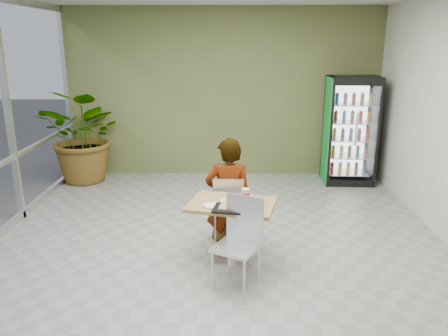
{
  "coord_description": "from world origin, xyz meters",
  "views": [
    {
      "loc": [
        0.13,
        -4.93,
        2.58
      ],
      "look_at": [
        0.06,
        0.46,
        1.0
      ],
      "focal_mm": 35.0,
      "sensor_mm": 36.0,
      "label": 1
    }
  ],
  "objects": [
    {
      "name": "chair_far",
      "position": [
        0.12,
        0.43,
        0.52
      ],
      "size": [
        0.4,
        0.41,
        0.89
      ],
      "rotation": [
        0.0,
        0.0,
        3.12
      ],
      "color": "silver",
      "rests_on": "ground"
    },
    {
      "name": "cafeteria_tray",
      "position": [
        0.16,
        -0.36,
        0.76
      ],
      "size": [
        0.46,
        0.37,
        0.02
      ],
      "primitive_type": "cube",
      "rotation": [
        0.0,
        0.0,
        -0.18
      ],
      "color": "black",
      "rests_on": "dining_table"
    },
    {
      "name": "pizza_plate",
      "position": [
        0.13,
        -0.1,
        0.77
      ],
      "size": [
        0.29,
        0.26,
        0.03
      ],
      "color": "silver",
      "rests_on": "dining_table"
    },
    {
      "name": "room_envelope",
      "position": [
        0.0,
        0.0,
        1.6
      ],
      "size": [
        6.0,
        7.0,
        3.2
      ],
      "primitive_type": null,
      "color": "silver",
      "rests_on": "ground"
    },
    {
      "name": "soda_cup",
      "position": [
        0.33,
        -0.1,
        0.83
      ],
      "size": [
        0.09,
        0.09,
        0.16
      ],
      "color": "silver",
      "rests_on": "dining_table"
    },
    {
      "name": "dining_table",
      "position": [
        0.16,
        -0.14,
        0.54
      ],
      "size": [
        1.12,
        0.9,
        0.75
      ],
      "rotation": [
        0.0,
        0.0,
        -0.24
      ],
      "color": "#A47C46",
      "rests_on": "ground"
    },
    {
      "name": "beverage_fridge",
      "position": [
        2.36,
        3.0,
        0.99
      ],
      "size": [
        0.93,
        0.73,
        1.97
      ],
      "rotation": [
        0.0,
        0.0,
        -0.04
      ],
      "color": "black",
      "rests_on": "ground"
    },
    {
      "name": "seated_woman",
      "position": [
        0.13,
        0.48,
        0.55
      ],
      "size": [
        0.64,
        0.42,
        1.7
      ],
      "primitive_type": "imported",
      "rotation": [
        0.0,
        0.0,
        3.12
      ],
      "color": "black",
      "rests_on": "ground"
    },
    {
      "name": "ground",
      "position": [
        0.0,
        0.0,
        0.0
      ],
      "size": [
        7.0,
        7.0,
        0.0
      ],
      "primitive_type": "plane",
      "color": "gray",
      "rests_on": "ground"
    },
    {
      "name": "potted_plant",
      "position": [
        -2.54,
        2.98,
        0.88
      ],
      "size": [
        1.98,
        1.87,
        1.76
      ],
      "primitive_type": "imported",
      "rotation": [
        0.0,
        0.0,
        -0.4
      ],
      "color": "#346227",
      "rests_on": "ground"
    },
    {
      "name": "chair_near",
      "position": [
        0.26,
        -0.62,
        0.58
      ],
      "size": [
        0.59,
        0.59,
        0.98
      ],
      "rotation": [
        0.0,
        0.0,
        -0.48
      ],
      "color": "silver",
      "rests_on": "ground"
    },
    {
      "name": "napkin_stack",
      "position": [
        -0.07,
        -0.27,
        0.76
      ],
      "size": [
        0.23,
        0.23,
        0.02
      ],
      "primitive_type": "cube",
      "rotation": [
        0.0,
        0.0,
        0.54
      ],
      "color": "silver",
      "rests_on": "dining_table"
    }
  ]
}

